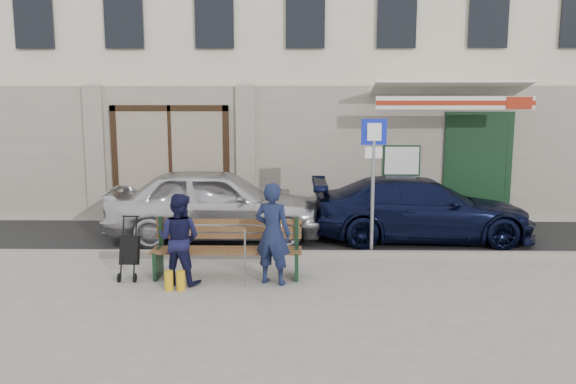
{
  "coord_description": "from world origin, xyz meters",
  "views": [
    {
      "loc": [
        -0.2,
        -8.43,
        2.78
      ],
      "look_at": [
        -0.35,
        1.6,
        1.2
      ],
      "focal_mm": 35.0,
      "sensor_mm": 36.0,
      "label": 1
    }
  ],
  "objects_px": {
    "car_silver": "(216,203)",
    "woman": "(179,239)",
    "stroller": "(130,251)",
    "car_navy": "(421,209)",
    "bench": "(224,249)",
    "parking_sign": "(373,166)",
    "man": "(273,234)"
  },
  "relations": [
    {
      "from": "parking_sign",
      "to": "woman",
      "type": "height_order",
      "value": "parking_sign"
    },
    {
      "from": "parking_sign",
      "to": "stroller",
      "type": "xyz_separation_m",
      "value": [
        -4.06,
        -1.49,
        -1.22
      ]
    },
    {
      "from": "man",
      "to": "woman",
      "type": "xyz_separation_m",
      "value": [
        -1.45,
        -0.01,
        -0.09
      ]
    },
    {
      "from": "parking_sign",
      "to": "man",
      "type": "distance_m",
      "value": 2.6
    },
    {
      "from": "parking_sign",
      "to": "woman",
      "type": "distance_m",
      "value": 3.77
    },
    {
      "from": "man",
      "to": "woman",
      "type": "height_order",
      "value": "man"
    },
    {
      "from": "woman",
      "to": "man",
      "type": "bearing_deg",
      "value": -164.67
    },
    {
      "from": "car_silver",
      "to": "parking_sign",
      "type": "bearing_deg",
      "value": -112.29
    },
    {
      "from": "man",
      "to": "bench",
      "type": "bearing_deg",
      "value": -0.8
    },
    {
      "from": "parking_sign",
      "to": "man",
      "type": "bearing_deg",
      "value": -143.8
    },
    {
      "from": "man",
      "to": "woman",
      "type": "bearing_deg",
      "value": 21.53
    },
    {
      "from": "car_navy",
      "to": "bench",
      "type": "xyz_separation_m",
      "value": [
        -3.71,
        -2.56,
        -0.19
      ]
    },
    {
      "from": "car_silver",
      "to": "parking_sign",
      "type": "xyz_separation_m",
      "value": [
        3.04,
        -1.17,
        0.91
      ]
    },
    {
      "from": "bench",
      "to": "stroller",
      "type": "height_order",
      "value": "stroller"
    },
    {
      "from": "car_navy",
      "to": "woman",
      "type": "relative_size",
      "value": 3.15
    },
    {
      "from": "woman",
      "to": "bench",
      "type": "bearing_deg",
      "value": -138.34
    },
    {
      "from": "parking_sign",
      "to": "stroller",
      "type": "bearing_deg",
      "value": -167.75
    },
    {
      "from": "car_navy",
      "to": "man",
      "type": "relative_size",
      "value": 2.81
    },
    {
      "from": "car_silver",
      "to": "car_navy",
      "type": "distance_m",
      "value": 4.2
    },
    {
      "from": "parking_sign",
      "to": "woman",
      "type": "bearing_deg",
      "value": -159.71
    },
    {
      "from": "car_silver",
      "to": "woman",
      "type": "bearing_deg",
      "value": 175.35
    },
    {
      "from": "car_navy",
      "to": "bench",
      "type": "relative_size",
      "value": 1.87
    },
    {
      "from": "man",
      "to": "stroller",
      "type": "relative_size",
      "value": 1.59
    },
    {
      "from": "car_silver",
      "to": "woman",
      "type": "xyz_separation_m",
      "value": [
        -0.17,
        -2.89,
        -0.04
      ]
    },
    {
      "from": "car_silver",
      "to": "stroller",
      "type": "xyz_separation_m",
      "value": [
        -1.02,
        -2.66,
        -0.31
      ]
    },
    {
      "from": "man",
      "to": "stroller",
      "type": "bearing_deg",
      "value": 15.57
    },
    {
      "from": "car_silver",
      "to": "parking_sign",
      "type": "distance_m",
      "value": 3.39
    },
    {
      "from": "woman",
      "to": "stroller",
      "type": "bearing_deg",
      "value": -0.46
    },
    {
      "from": "stroller",
      "to": "parking_sign",
      "type": "bearing_deg",
      "value": 21.14
    },
    {
      "from": "car_silver",
      "to": "stroller",
      "type": "relative_size",
      "value": 4.41
    },
    {
      "from": "car_silver",
      "to": "man",
      "type": "bearing_deg",
      "value": -157.3
    },
    {
      "from": "bench",
      "to": "stroller",
      "type": "distance_m",
      "value": 1.51
    }
  ]
}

